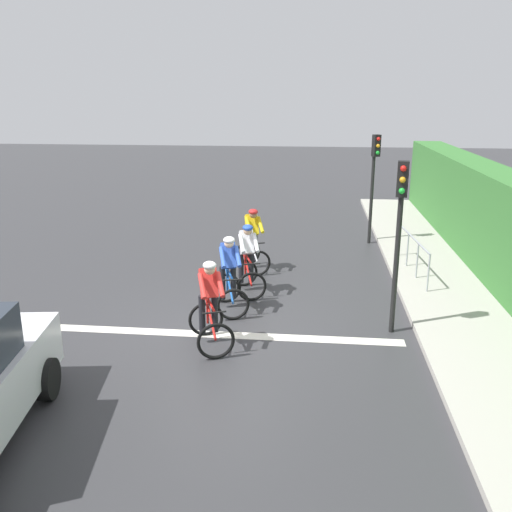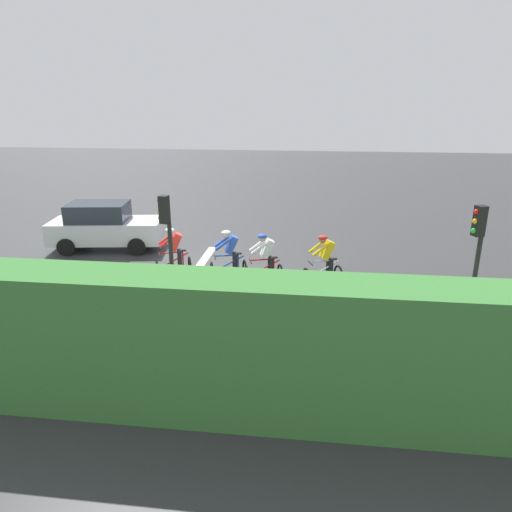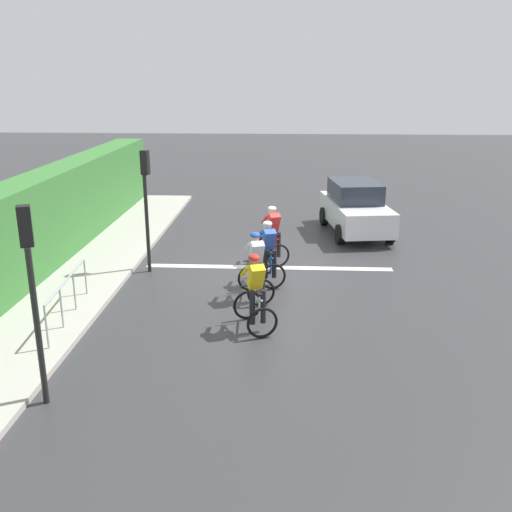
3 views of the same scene
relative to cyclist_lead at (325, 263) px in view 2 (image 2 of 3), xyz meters
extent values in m
plane|color=#333335|center=(-0.15, -3.79, -0.80)|extent=(80.00, 80.00, 0.00)
cube|color=#ADA89E|center=(5.00, -1.79, -0.74)|extent=(2.80, 23.73, 0.12)
cube|color=gray|center=(5.90, -1.79, -0.52)|extent=(0.44, 23.73, 0.55)
cube|color=#387533|center=(6.20, -1.79, 0.51)|extent=(1.10, 23.73, 2.62)
cube|color=silver|center=(-0.15, -4.17, -0.79)|extent=(7.00, 0.30, 0.01)
torus|color=black|center=(0.20, -0.51, -0.46)|extent=(0.66, 0.30, 0.68)
torus|color=black|center=(-0.17, 0.44, -0.46)|extent=(0.66, 0.30, 0.68)
cylinder|color=silver|center=(0.01, -0.04, -0.21)|extent=(0.39, 0.94, 0.51)
cylinder|color=silver|center=(-0.09, 0.25, -0.18)|extent=(0.04, 0.04, 0.55)
cylinder|color=silver|center=(0.03, -0.08, 0.07)|extent=(0.30, 0.68, 0.04)
cube|color=black|center=(-0.09, 0.25, 0.11)|extent=(0.17, 0.24, 0.04)
cylinder|color=black|center=(0.16, -0.42, 0.04)|extent=(0.40, 0.18, 0.03)
cube|color=yellow|center=(-0.02, 0.06, 0.41)|extent=(0.43, 0.49, 0.57)
sphere|color=#9E7051|center=(0.03, -0.08, 0.72)|extent=(0.20, 0.20, 0.20)
ellipsoid|color=red|center=(0.03, -0.08, 0.79)|extent=(0.32, 0.35, 0.14)
cylinder|color=black|center=(0.05, 0.20, -0.23)|extent=(0.12, 0.12, 0.74)
cylinder|color=black|center=(-0.17, 0.11, -0.23)|extent=(0.12, 0.12, 0.74)
cylinder|color=yellow|center=(0.23, -0.15, 0.47)|extent=(0.25, 0.48, 0.37)
cylinder|color=yellow|center=(-0.07, -0.27, 0.47)|extent=(0.25, 0.48, 0.37)
torus|color=black|center=(0.24, -2.29, -0.46)|extent=(0.67, 0.26, 0.68)
torus|color=black|center=(-0.06, -1.31, -0.46)|extent=(0.67, 0.26, 0.68)
cylinder|color=red|center=(0.09, -1.80, -0.21)|extent=(0.34, 0.96, 0.51)
cylinder|color=red|center=(0.00, -1.51, -0.18)|extent=(0.04, 0.04, 0.55)
cylinder|color=red|center=(0.10, -1.85, 0.07)|extent=(0.25, 0.69, 0.04)
cube|color=black|center=(0.00, -1.51, 0.11)|extent=(0.16, 0.24, 0.04)
cylinder|color=black|center=(0.21, -2.19, 0.04)|extent=(0.41, 0.16, 0.03)
cube|color=white|center=(0.06, -1.70, 0.41)|extent=(0.41, 0.48, 0.57)
sphere|color=tan|center=(0.10, -1.85, 0.72)|extent=(0.20, 0.20, 0.20)
ellipsoid|color=#264CB2|center=(0.10, -1.85, 0.79)|extent=(0.31, 0.34, 0.14)
cylinder|color=black|center=(0.14, -1.57, -0.23)|extent=(0.12, 0.12, 0.74)
cylinder|color=black|center=(-0.09, -1.64, -0.23)|extent=(0.12, 0.12, 0.74)
cylinder|color=white|center=(0.30, -1.93, 0.47)|extent=(0.23, 0.48, 0.37)
cylinder|color=white|center=(-0.01, -2.02, 0.47)|extent=(0.23, 0.48, 0.37)
torus|color=black|center=(-0.01, -3.41, -0.46)|extent=(0.67, 0.26, 0.68)
torus|color=black|center=(-0.32, -2.44, -0.46)|extent=(0.67, 0.26, 0.68)
cylinder|color=#1E59B2|center=(-0.17, -2.92, -0.21)|extent=(0.34, 0.96, 0.51)
cylinder|color=#1E59B2|center=(-0.26, -2.63, -0.18)|extent=(0.04, 0.04, 0.55)
cylinder|color=#1E59B2|center=(-0.15, -2.97, 0.07)|extent=(0.26, 0.69, 0.04)
cube|color=black|center=(-0.26, -2.63, 0.11)|extent=(0.16, 0.24, 0.04)
cylinder|color=black|center=(-0.04, -3.31, 0.04)|extent=(0.41, 0.16, 0.03)
cube|color=#2D51B7|center=(-0.20, -2.83, 0.41)|extent=(0.41, 0.48, 0.57)
sphere|color=beige|center=(-0.15, -2.97, 0.72)|extent=(0.20, 0.20, 0.20)
ellipsoid|color=silver|center=(-0.15, -2.97, 0.79)|extent=(0.31, 0.34, 0.14)
cylinder|color=black|center=(-0.11, -2.69, -0.23)|extent=(0.12, 0.12, 0.74)
cylinder|color=black|center=(-0.34, -2.76, -0.23)|extent=(0.12, 0.12, 0.74)
cylinder|color=#2D51B7|center=(0.04, -3.05, 0.47)|extent=(0.23, 0.48, 0.37)
cylinder|color=#2D51B7|center=(-0.26, -3.15, 0.47)|extent=(0.23, 0.48, 0.37)
torus|color=black|center=(-0.06, -5.17, -0.46)|extent=(0.66, 0.30, 0.68)
torus|color=black|center=(-0.42, -4.22, -0.46)|extent=(0.66, 0.30, 0.68)
cylinder|color=red|center=(-0.24, -4.69, -0.21)|extent=(0.39, 0.94, 0.51)
cylinder|color=red|center=(-0.35, -4.41, -0.18)|extent=(0.04, 0.04, 0.55)
cylinder|color=red|center=(-0.22, -4.74, 0.07)|extent=(0.30, 0.68, 0.04)
cube|color=black|center=(-0.35, -4.41, 0.11)|extent=(0.17, 0.24, 0.04)
cylinder|color=black|center=(-0.10, -5.08, 0.04)|extent=(0.40, 0.18, 0.03)
cube|color=red|center=(-0.28, -4.60, 0.41)|extent=(0.43, 0.49, 0.57)
sphere|color=beige|center=(-0.22, -4.74, 0.72)|extent=(0.20, 0.20, 0.20)
ellipsoid|color=silver|center=(-0.22, -4.74, 0.79)|extent=(0.32, 0.35, 0.14)
cylinder|color=black|center=(-0.20, -4.46, -0.23)|extent=(0.12, 0.12, 0.74)
cylinder|color=black|center=(-0.43, -4.55, -0.23)|extent=(0.12, 0.12, 0.74)
cylinder|color=red|center=(-0.03, -4.81, 0.47)|extent=(0.25, 0.48, 0.37)
cylinder|color=red|center=(-0.33, -4.92, 0.47)|extent=(0.25, 0.48, 0.37)
cube|color=silver|center=(-3.03, -8.09, -0.10)|extent=(2.28, 4.30, 0.80)
cube|color=#262D38|center=(-2.99, -8.34, 0.63)|extent=(1.79, 2.33, 0.66)
cylinder|color=black|center=(-4.03, -6.95, -0.48)|extent=(0.31, 0.67, 0.64)
cylinder|color=black|center=(-2.39, -6.71, -0.48)|extent=(0.31, 0.67, 0.64)
cylinder|color=black|center=(-3.67, -9.47, -0.48)|extent=(0.31, 0.67, 0.64)
cylinder|color=black|center=(-2.02, -9.23, -0.48)|extent=(0.31, 0.67, 0.64)
cube|color=#EAEACC|center=(-3.82, -6.18, 0.00)|extent=(0.29, 0.12, 0.16)
cube|color=#EAEACC|center=(-2.81, -6.03, 0.00)|extent=(0.29, 0.12, 0.16)
cylinder|color=black|center=(3.16, -3.66, 0.55)|extent=(0.10, 0.10, 2.70)
cube|color=black|center=(3.14, -3.76, 2.22)|extent=(0.23, 0.23, 0.64)
sphere|color=red|center=(3.12, -3.87, 2.42)|extent=(0.11, 0.11, 0.11)
sphere|color=orange|center=(3.12, -3.87, 2.22)|extent=(0.11, 0.11, 0.11)
sphere|color=green|center=(3.12, -3.87, 2.02)|extent=(0.11, 0.11, 0.11)
cylinder|color=black|center=(3.33, 3.10, 0.55)|extent=(0.10, 0.10, 2.70)
cube|color=black|center=(3.37, 3.01, 2.22)|extent=(0.26, 0.26, 0.64)
sphere|color=red|center=(3.41, 2.91, 2.42)|extent=(0.11, 0.11, 0.11)
sphere|color=orange|center=(3.41, 2.91, 2.22)|extent=(0.11, 0.11, 0.11)
sphere|color=green|center=(3.41, 2.91, 2.02)|extent=(0.11, 0.11, 0.11)
cylinder|color=#999EA3|center=(4.10, -0.10, 0.20)|extent=(0.29, 2.95, 0.05)
cylinder|color=#999EA3|center=(4.22, -1.57, -0.30)|extent=(0.04, 0.04, 1.00)
cylinder|color=#999EA3|center=(4.14, -0.59, -0.30)|extent=(0.04, 0.04, 1.00)
cylinder|color=#999EA3|center=(4.06, 0.39, -0.30)|extent=(0.04, 0.04, 1.00)
cylinder|color=#999EA3|center=(3.98, 1.37, -0.30)|extent=(0.04, 0.04, 1.00)
camera|label=1|loc=(1.56, -13.79, 3.67)|focal=38.45mm
camera|label=2|loc=(13.23, -0.41, 4.59)|focal=32.89mm
camera|label=3|loc=(-0.61, 11.29, 4.41)|focal=40.17mm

